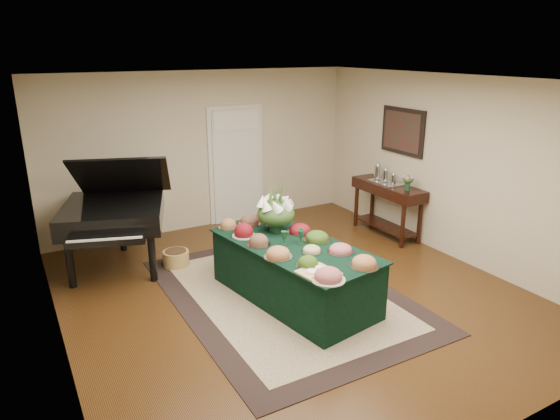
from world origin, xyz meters
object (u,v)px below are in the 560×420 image
floral_centerpiece (276,209)px  grand_piano (114,212)px  mahogany_sideboard (388,195)px  buffet_table (294,272)px

floral_centerpiece → grand_piano: grand_piano is taller
mahogany_sideboard → grand_piano: bearing=168.6°
buffet_table → mahogany_sideboard: size_ratio=1.70×
floral_centerpiece → grand_piano: size_ratio=0.26×
floral_centerpiece → mahogany_sideboard: size_ratio=0.36×
buffet_table → floral_centerpiece: bearing=85.3°
mahogany_sideboard → buffet_table: bearing=-154.6°
buffet_table → floral_centerpiece: (0.04, 0.54, 0.67)m
buffet_table → grand_piano: bearing=129.5°
grand_piano → mahogany_sideboard: (4.27, -0.87, -0.14)m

